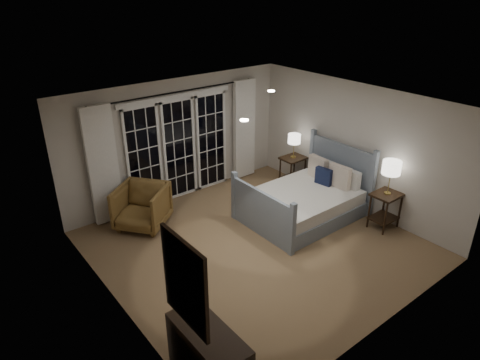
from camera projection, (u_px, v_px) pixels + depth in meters
floor at (256, 245)px, 7.48m from camera, size 5.00×5.00×0.00m
ceiling at (259, 106)px, 6.42m from camera, size 5.00×5.00×0.00m
wall_left at (111, 232)px, 5.55m from camera, size 0.02×5.00×2.50m
wall_right at (354, 147)px, 8.35m from camera, size 0.02×5.00×2.50m
wall_back at (178, 140)px, 8.72m from camera, size 5.00×0.02×2.50m
wall_front at (391, 250)px, 5.18m from camera, size 5.00×0.02×2.50m
french_doors at (179, 148)px, 8.76m from camera, size 2.50×0.04×2.20m
curtain_rod at (177, 92)px, 8.22m from camera, size 3.50×0.03×0.03m
curtain_left at (103, 166)px, 7.75m from camera, size 0.55×0.10×2.25m
curtain_right at (244, 130)px, 9.61m from camera, size 0.55×0.10×2.25m
downlight_a at (271, 91)px, 7.29m from camera, size 0.12×0.12×0.01m
downlight_b at (244, 120)px, 5.80m from camera, size 0.12×0.12×0.01m
bed at (305, 201)px, 8.29m from camera, size 2.18×1.56×1.27m
nightstand_left at (385, 205)px, 7.84m from camera, size 0.54×0.43×0.70m
nightstand_right at (293, 167)px, 9.46m from camera, size 0.52×0.42×0.68m
lamp_left at (392, 168)px, 7.53m from camera, size 0.33×0.33×0.64m
lamp_right at (294, 139)px, 9.19m from camera, size 0.27×0.27×0.53m
armchair at (142, 207)px, 7.91m from camera, size 1.23×1.23×0.81m
dresser at (209, 357)px, 4.79m from camera, size 0.46×1.08×0.77m
mirror at (185, 283)px, 4.16m from camera, size 0.05×0.85×1.00m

